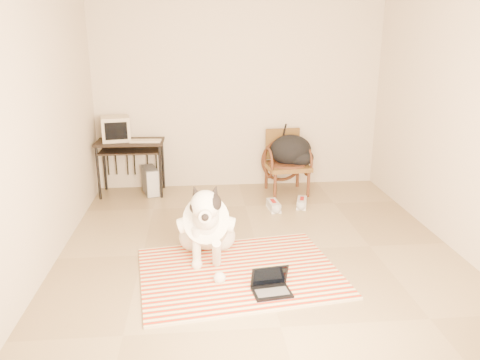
{
  "coord_description": "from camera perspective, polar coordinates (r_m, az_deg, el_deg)",
  "views": [
    {
      "loc": [
        -0.58,
        -4.32,
        2.1
      ],
      "look_at": [
        -0.21,
        -0.18,
        0.82
      ],
      "focal_mm": 35.0,
      "sensor_mm": 36.0,
      "label": 1
    }
  ],
  "objects": [
    {
      "name": "floor",
      "position": [
        4.84,
        2.25,
        -8.6
      ],
      "size": [
        4.5,
        4.5,
        0.0
      ],
      "primitive_type": "plane",
      "color": "#907B58",
      "rests_on": "ground"
    },
    {
      "name": "wall_back",
      "position": [
        6.64,
        -0.16,
        10.66
      ],
      "size": [
        4.5,
        0.0,
        4.5
      ],
      "primitive_type": "plane",
      "rotation": [
        1.57,
        0.0,
        0.0
      ],
      "color": "beige",
      "rests_on": "floor"
    },
    {
      "name": "wall_front",
      "position": [
        2.27,
        9.96,
        -2.37
      ],
      "size": [
        4.5,
        0.0,
        4.5
      ],
      "primitive_type": "plane",
      "rotation": [
        -1.57,
        0.0,
        0.0
      ],
      "color": "beige",
      "rests_on": "floor"
    },
    {
      "name": "wall_left",
      "position": [
        4.6,
        -23.22,
        6.39
      ],
      "size": [
        0.0,
        4.5,
        4.5
      ],
      "primitive_type": "plane",
      "rotation": [
        1.57,
        0.0,
        1.57
      ],
      "color": "beige",
      "rests_on": "floor"
    },
    {
      "name": "wall_right",
      "position": [
        5.09,
        25.57,
        7.01
      ],
      "size": [
        0.0,
        4.5,
        4.5
      ],
      "primitive_type": "plane",
      "rotation": [
        1.57,
        0.0,
        -1.57
      ],
      "color": "beige",
      "rests_on": "floor"
    },
    {
      "name": "rug",
      "position": [
        4.41,
        -0.05,
        -11.16
      ],
      "size": [
        1.97,
        1.61,
        0.02
      ],
      "color": "red",
      "rests_on": "floor"
    },
    {
      "name": "dog",
      "position": [
        4.56,
        -4.07,
        -5.57
      ],
      "size": [
        0.57,
        1.2,
        0.86
      ],
      "color": "silver",
      "rests_on": "rug"
    },
    {
      "name": "laptop",
      "position": [
        4.07,
        3.79,
        -12.72
      ],
      "size": [
        0.35,
        0.27,
        0.22
      ],
      "color": "black",
      "rests_on": "rug"
    },
    {
      "name": "computer_desk",
      "position": [
        6.51,
        -13.24,
        3.74
      ],
      "size": [
        0.9,
        0.51,
        0.75
      ],
      "color": "black",
      "rests_on": "floor"
    },
    {
      "name": "crt_monitor",
      "position": [
        6.53,
        -14.9,
        6.06
      ],
      "size": [
        0.42,
        0.4,
        0.32
      ],
      "color": "#BDAE94",
      "rests_on": "computer_desk"
    },
    {
      "name": "desk_keyboard",
      "position": [
        6.39,
        -11.44,
        4.69
      ],
      "size": [
        0.41,
        0.18,
        0.03
      ],
      "primitive_type": "cube",
      "rotation": [
        0.0,
        0.0,
        -0.07
      ],
      "color": "#BDAE94",
      "rests_on": "computer_desk"
    },
    {
      "name": "pc_tower",
      "position": [
        6.58,
        -10.9,
        -0.08
      ],
      "size": [
        0.28,
        0.43,
        0.37
      ],
      "color": "#515154",
      "rests_on": "floor"
    },
    {
      "name": "rattan_chair",
      "position": [
        6.51,
        5.65,
        2.23
      ],
      "size": [
        0.62,
        0.6,
        0.86
      ],
      "color": "brown",
      "rests_on": "floor"
    },
    {
      "name": "backpack",
      "position": [
        6.46,
        6.42,
        3.49
      ],
      "size": [
        0.58,
        0.47,
        0.42
      ],
      "color": "black",
      "rests_on": "rattan_chair"
    },
    {
      "name": "sneaker_left",
      "position": [
        5.92,
        4.11,
        -3.16
      ],
      "size": [
        0.15,
        0.32,
        0.11
      ],
      "color": "silver",
      "rests_on": "floor"
    },
    {
      "name": "sneaker_right",
      "position": [
        6.06,
        7.54,
        -2.81
      ],
      "size": [
        0.2,
        0.32,
        0.1
      ],
      "color": "silver",
      "rests_on": "floor"
    }
  ]
}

